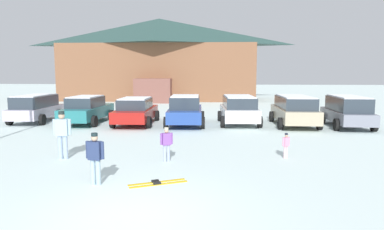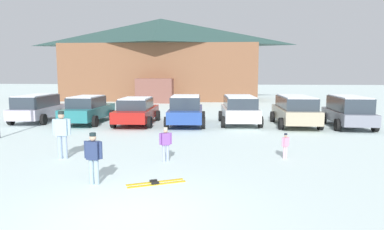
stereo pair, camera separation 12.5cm
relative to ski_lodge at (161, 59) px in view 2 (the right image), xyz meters
name	(u,v)px [view 2 (the right image)]	position (x,y,z in m)	size (l,w,h in m)	color
ground	(129,216)	(4.89, -31.45, -4.51)	(160.00, 160.00, 0.00)	silver
ski_lodge	(161,59)	(0.00, 0.00, 0.00)	(21.39, 9.97, 8.89)	brown
parked_silver_wagon	(37,107)	(-4.39, -18.40, -3.62)	(2.32, 4.39, 1.66)	silver
parked_teal_hatchback	(88,109)	(-1.09, -18.65, -3.69)	(2.10, 4.71, 1.63)	#26757A
parked_red_sedan	(137,111)	(1.89, -18.85, -3.72)	(2.32, 4.75, 1.56)	#AF1C18
parked_blue_hatchback	(186,110)	(4.77, -18.87, -3.66)	(2.38, 4.62, 1.71)	#28499B
parked_white_suv	(239,109)	(7.82, -18.39, -3.62)	(2.44, 4.18, 1.66)	white
parked_beige_suv	(295,110)	(10.92, -18.64, -3.60)	(2.27, 4.67, 1.70)	tan
parked_grey_wagon	(348,111)	(13.69, -18.97, -3.59)	(2.14, 4.34, 1.72)	gray
skier_teen_in_navy_coat	(93,156)	(3.42, -29.55, -3.72)	(0.52, 0.25, 1.41)	#9CB7C9
skier_child_in_purple_jacket	(166,142)	(4.94, -27.03, -3.86)	(0.40, 0.27, 1.16)	#A1B0CC
skier_child_in_pink_snowsuit	(285,144)	(9.03, -26.25, -4.01)	(0.28, 0.23, 0.89)	beige
skier_adult_in_blue_parka	(62,132)	(1.30, -26.95, -3.57)	(0.62, 0.28, 1.67)	#9EB4D1
pair_of_skis	(156,183)	(5.05, -29.34, -4.49)	(1.56, 0.94, 0.08)	gold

